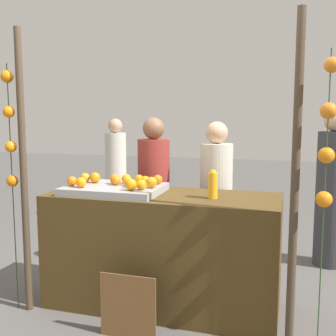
# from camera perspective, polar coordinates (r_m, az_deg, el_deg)

# --- Properties ---
(ground_plane) EXTENTS (24.00, 24.00, 0.00)m
(ground_plane) POSITION_cam_1_polar(r_m,az_deg,el_deg) (3.68, -0.71, -18.31)
(ground_plane) COLOR #565451
(stall_counter) EXTENTS (1.90, 0.73, 0.95)m
(stall_counter) POSITION_cam_1_polar(r_m,az_deg,el_deg) (3.51, -0.72, -11.30)
(stall_counter) COLOR #4C3819
(stall_counter) RESTS_ON ground_plane
(orange_tray) EXTENTS (0.79, 0.58, 0.06)m
(orange_tray) POSITION_cam_1_polar(r_m,az_deg,el_deg) (3.48, -7.41, -2.93)
(orange_tray) COLOR #9EA0A5
(orange_tray) RESTS_ON stall_counter
(orange_0) EXTENTS (0.08, 0.08, 0.08)m
(orange_0) POSITION_cam_1_polar(r_m,az_deg,el_deg) (3.51, -13.16, -1.79)
(orange_0) COLOR orange
(orange_0) RESTS_ON orange_tray
(orange_1) EXTENTS (0.07, 0.07, 0.07)m
(orange_1) POSITION_cam_1_polar(r_m,az_deg,el_deg) (3.37, -5.25, -2.09)
(orange_1) COLOR orange
(orange_1) RESTS_ON orange_tray
(orange_2) EXTENTS (0.08, 0.08, 0.08)m
(orange_2) POSITION_cam_1_polar(r_m,az_deg,el_deg) (3.25, -3.70, -2.34)
(orange_2) COLOR orange
(orange_2) RESTS_ON orange_tray
(orange_3) EXTENTS (0.08, 0.08, 0.08)m
(orange_3) POSITION_cam_1_polar(r_m,az_deg,el_deg) (3.42, -11.96, -1.96)
(orange_3) COLOR orange
(orange_3) RESTS_ON orange_tray
(orange_4) EXTENTS (0.08, 0.08, 0.08)m
(orange_4) POSITION_cam_1_polar(r_m,az_deg,el_deg) (3.46, -3.17, -1.76)
(orange_4) COLOR orange
(orange_4) RESTS_ON orange_tray
(orange_5) EXTENTS (0.09, 0.09, 0.09)m
(orange_5) POSITION_cam_1_polar(r_m,az_deg,el_deg) (3.23, -5.14, -2.32)
(orange_5) COLOR orange
(orange_5) RESTS_ON orange_tray
(orange_6) EXTENTS (0.09, 0.09, 0.09)m
(orange_6) POSITION_cam_1_polar(r_m,az_deg,el_deg) (3.33, -2.29, -2.01)
(orange_6) COLOR orange
(orange_6) RESTS_ON orange_tray
(orange_7) EXTENTS (0.08, 0.08, 0.08)m
(orange_7) POSITION_cam_1_polar(r_m,az_deg,el_deg) (3.49, -7.16, -1.75)
(orange_7) COLOR orange
(orange_7) RESTS_ON orange_tray
(orange_8) EXTENTS (0.08, 0.08, 0.08)m
(orange_8) POSITION_cam_1_polar(r_m,az_deg,el_deg) (3.51, -1.43, -1.62)
(orange_8) COLOR orange
(orange_8) RESTS_ON orange_tray
(orange_9) EXTENTS (0.07, 0.07, 0.07)m
(orange_9) POSITION_cam_1_polar(r_m,az_deg,el_deg) (3.46, -5.58, -1.85)
(orange_9) COLOR orange
(orange_9) RESTS_ON orange_tray
(orange_10) EXTENTS (0.08, 0.08, 0.08)m
(orange_10) POSITION_cam_1_polar(r_m,az_deg,el_deg) (3.57, -5.79, -1.50)
(orange_10) COLOR orange
(orange_10) RESTS_ON orange_tray
(orange_11) EXTENTS (0.07, 0.07, 0.07)m
(orange_11) POSITION_cam_1_polar(r_m,az_deg,el_deg) (3.58, -4.03, -1.51)
(orange_11) COLOR orange
(orange_11) RESTS_ON orange_tray
(orange_12) EXTENTS (0.09, 0.09, 0.09)m
(orange_12) POSITION_cam_1_polar(r_m,az_deg,el_deg) (3.64, -10.07, -1.33)
(orange_12) COLOR orange
(orange_12) RESTS_ON orange_tray
(orange_13) EXTENTS (0.08, 0.08, 0.08)m
(orange_13) POSITION_cam_1_polar(r_m,az_deg,el_deg) (3.68, -11.43, -1.33)
(orange_13) COLOR orange
(orange_13) RESTS_ON orange_tray
(orange_14) EXTENTS (0.08, 0.08, 0.08)m
(orange_14) POSITION_cam_1_polar(r_m,az_deg,el_deg) (3.56, -7.39, -1.51)
(orange_14) COLOR orange
(orange_14) RESTS_ON orange_tray
(juice_bottle) EXTENTS (0.07, 0.07, 0.22)m
(juice_bottle) POSITION_cam_1_polar(r_m,az_deg,el_deg) (3.22, 6.24, -2.38)
(juice_bottle) COLOR #F3A71C
(juice_bottle) RESTS_ON stall_counter
(chalkboard_sign) EXTENTS (0.42, 0.03, 0.49)m
(chalkboard_sign) POSITION_cam_1_polar(r_m,az_deg,el_deg) (3.11, -5.53, -18.67)
(chalkboard_sign) COLOR brown
(chalkboard_sign) RESTS_ON ground_plane
(vendor_left) EXTENTS (0.32, 0.32, 1.57)m
(vendor_left) POSITION_cam_1_polar(r_m,az_deg,el_deg) (4.12, -1.97, -4.76)
(vendor_left) COLOR maroon
(vendor_left) RESTS_ON ground_plane
(vendor_right) EXTENTS (0.31, 0.31, 1.54)m
(vendor_right) POSITION_cam_1_polar(r_m,az_deg,el_deg) (3.97, 6.63, -5.51)
(vendor_right) COLOR beige
(vendor_right) RESTS_ON ground_plane
(crowd_person_0) EXTENTS (0.33, 0.33, 1.65)m
(crowd_person_0) POSITION_cam_1_polar(r_m,az_deg,el_deg) (4.67, 21.73, -3.41)
(crowd_person_0) COLOR #333338
(crowd_person_0) RESTS_ON ground_plane
(crowd_person_1) EXTENTS (0.31, 0.31, 1.55)m
(crowd_person_1) POSITION_cam_1_polar(r_m,az_deg,el_deg) (6.15, -7.23, -0.93)
(crowd_person_1) COLOR beige
(crowd_person_1) RESTS_ON ground_plane
(canopy_post_left) EXTENTS (0.06, 0.06, 2.26)m
(canopy_post_left) POSITION_cam_1_polar(r_m,az_deg,el_deg) (3.46, -19.37, -0.77)
(canopy_post_left) COLOR #473828
(canopy_post_left) RESTS_ON ground_plane
(canopy_post_right) EXTENTS (0.06, 0.06, 2.26)m
(canopy_post_right) POSITION_cam_1_polar(r_m,az_deg,el_deg) (2.80, 17.17, -2.49)
(canopy_post_right) COLOR #473828
(canopy_post_right) RESTS_ON ground_plane
(garland_strand_left) EXTENTS (0.11, 0.11, 1.99)m
(garland_strand_left) POSITION_cam_1_polar(r_m,az_deg,el_deg) (3.49, -21.08, 5.13)
(garland_strand_left) COLOR #2D4C23
(garland_strand_left) RESTS_ON ground_plane
(garland_strand_right) EXTENTS (0.11, 0.12, 1.99)m
(garland_strand_right) POSITION_cam_1_polar(r_m,az_deg,el_deg) (2.72, 21.22, 3.90)
(garland_strand_right) COLOR #2D4C23
(garland_strand_right) RESTS_ON ground_plane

